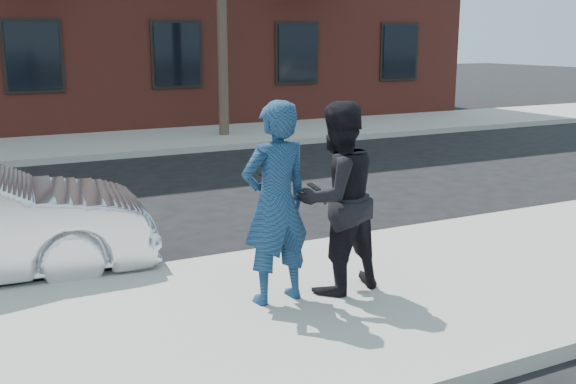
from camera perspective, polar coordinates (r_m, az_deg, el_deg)
ground at (r=6.50m, az=-6.70°, el=-11.34°), size 100.00×100.00×0.00m
near_sidewalk at (r=6.25m, az=-5.90°, el=-11.57°), size 50.00×3.50×0.15m
near_curb at (r=7.84m, az=-10.67°, el=-6.55°), size 50.00×0.10×0.15m
far_sidewalk at (r=17.14m, az=-19.88°, el=3.50°), size 50.00×3.50×0.15m
far_curb at (r=15.38m, az=-19.02°, el=2.56°), size 50.00×0.10×0.15m
man_hoodie at (r=6.38m, az=-1.05°, el=-0.96°), size 0.76×0.55×1.96m
man_peacoat at (r=6.68m, az=4.17°, el=-0.51°), size 1.03×0.86×1.92m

